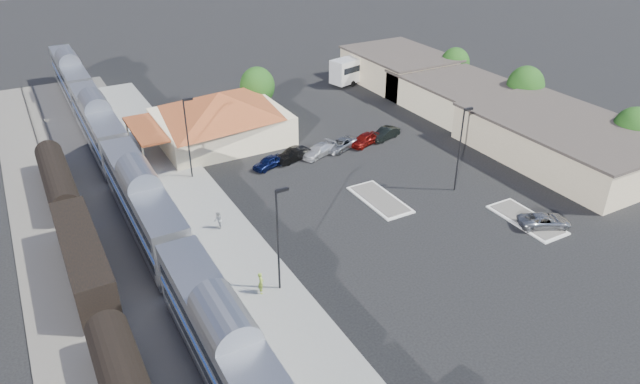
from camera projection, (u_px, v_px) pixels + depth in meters
ground at (357, 219)px, 54.31m from camera, size 280.00×280.00×0.00m
railbed at (113, 238)px, 51.46m from camera, size 16.00×100.00×0.12m
platform at (215, 222)px, 53.75m from camera, size 5.50×92.00×0.18m
passenger_train at (143, 205)px, 50.98m from camera, size 3.00×104.00×5.55m
freight_cars at (84, 260)px, 45.25m from camera, size 2.80×46.00×4.00m
station_depot at (220, 117)px, 69.22m from camera, size 18.35×12.24×6.20m
buildings_east at (477, 102)px, 76.06m from camera, size 14.40×51.40×4.80m
traffic_island_south at (380, 199)px, 57.49m from camera, size 3.30×7.50×0.21m
traffic_island_north at (527, 220)px, 54.10m from camera, size 3.30×7.50×0.21m
lamp_plat_s at (279, 233)px, 42.50m from camera, size 1.08×0.25×9.00m
lamp_plat_n at (188, 132)px, 59.33m from camera, size 1.08×0.25×9.00m
lamp_lot at (461, 143)px, 56.88m from camera, size 1.08×0.25×9.00m
tree_east_a at (633, 129)px, 63.84m from camera, size 4.56×4.56×6.42m
tree_east_b at (525, 86)px, 75.93m from camera, size 4.94×4.94×6.96m
tree_east_c at (455, 63)px, 86.86m from camera, size 4.41×4.41×6.21m
tree_depot at (257, 86)px, 76.60m from camera, size 4.71×4.71×6.63m
suv at (544, 221)px, 52.82m from camera, size 5.29×4.10×1.34m
coach_bus at (364, 65)px, 90.94m from camera, size 13.04×5.79×4.09m
person_a at (261, 283)px, 44.01m from camera, size 0.63×0.78×1.87m
person_b at (218, 220)px, 52.19m from camera, size 0.73×0.89×1.71m
parked_car_a at (269, 162)px, 63.73m from camera, size 4.24×2.78×1.34m
parked_car_b at (293, 155)px, 65.30m from camera, size 4.62×2.55×1.44m
parked_car_c at (319, 150)px, 66.45m from camera, size 5.02×3.34×1.35m
parked_car_d at (341, 144)px, 68.06m from camera, size 5.14×3.66×1.30m
parked_car_e at (365, 139)px, 69.15m from camera, size 4.65×2.97×1.48m
parked_car_f at (385, 134)px, 70.76m from camera, size 4.52×2.56×1.41m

